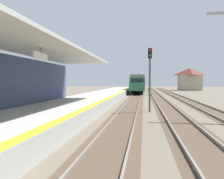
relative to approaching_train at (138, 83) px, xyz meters
The scene contains 7 objects.
station_platform 29.24m from the approaching_train, 98.67° to the right, with size 5.00×80.00×0.91m.
track_pair_nearest_platform 24.95m from the approaching_train, 90.01° to the right, with size 2.34×120.00×0.16m.
track_pair_middle 25.18m from the approaching_train, 82.22° to the right, with size 2.34×120.00×0.16m.
track_pair_far_side 25.86m from the approaching_train, 74.71° to the right, with size 2.34×120.00×0.16m.
approaching_train is the anchor object (origin of this frame).
rail_signal_post 29.94m from the approaching_train, 86.71° to the right, with size 0.32×0.34×5.20m.
distant_trackside_house 20.69m from the approaching_train, 46.22° to the left, with size 6.60×5.28×6.40m.
Camera 1 is at (3.14, -1.99, 2.48)m, focal length 32.82 mm.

